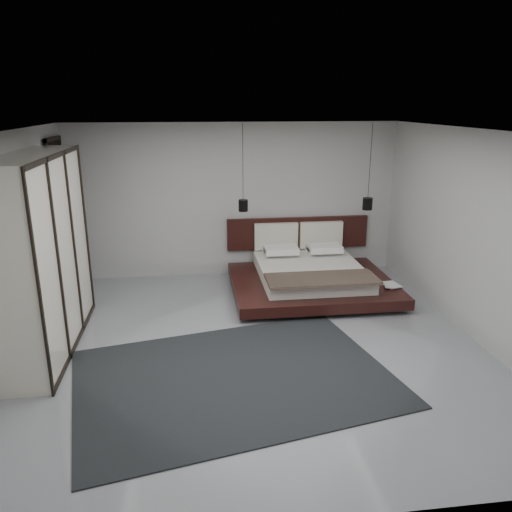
{
  "coord_description": "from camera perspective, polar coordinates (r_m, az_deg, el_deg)",
  "views": [
    {
      "loc": [
        -0.78,
        -6.02,
        3.13
      ],
      "look_at": [
        0.16,
        1.2,
        0.88
      ],
      "focal_mm": 35.0,
      "sensor_mm": 36.0,
      "label": 1
    }
  ],
  "objects": [
    {
      "name": "floor",
      "position": [
        6.83,
        -0.02,
        -10.11
      ],
      "size": [
        6.0,
        6.0,
        0.0
      ],
      "primitive_type": "plane",
      "color": "gray",
      "rests_on": "ground"
    },
    {
      "name": "ceiling",
      "position": [
        6.08,
        -0.02,
        14.07
      ],
      "size": [
        6.0,
        6.0,
        0.0
      ],
      "primitive_type": "plane",
      "rotation": [
        3.14,
        0.0,
        0.0
      ],
      "color": "white",
      "rests_on": "wall_back"
    },
    {
      "name": "wall_back",
      "position": [
        9.21,
        -2.44,
        6.34
      ],
      "size": [
        6.0,
        0.0,
        6.0
      ],
      "primitive_type": "plane",
      "rotation": [
        1.57,
        0.0,
        0.0
      ],
      "color": "#AEAEAC",
      "rests_on": "floor"
    },
    {
      "name": "wall_front",
      "position": [
        3.56,
        6.36,
        -11.96
      ],
      "size": [
        6.0,
        0.0,
        6.0
      ],
      "primitive_type": "plane",
      "rotation": [
        -1.57,
        0.0,
        0.0
      ],
      "color": "#AEAEAC",
      "rests_on": "floor"
    },
    {
      "name": "wall_left",
      "position": [
        6.64,
        -26.63,
        0.21
      ],
      "size": [
        0.0,
        6.0,
        6.0
      ],
      "primitive_type": "plane",
      "rotation": [
        1.57,
        0.0,
        1.57
      ],
      "color": "#AEAEAC",
      "rests_on": "floor"
    },
    {
      "name": "wall_right",
      "position": [
        7.31,
        23.99,
        1.99
      ],
      "size": [
        0.0,
        6.0,
        6.0
      ],
      "primitive_type": "plane",
      "rotation": [
        1.57,
        0.0,
        -1.57
      ],
      "color": "#AEAEAC",
      "rests_on": "floor"
    },
    {
      "name": "lattice_screen",
      "position": [
        8.93,
        -21.37,
        4.16
      ],
      "size": [
        0.05,
        0.9,
        2.6
      ],
      "primitive_type": "cube",
      "color": "black",
      "rests_on": "floor"
    },
    {
      "name": "bed",
      "position": [
        8.65,
        6.17,
        -2.15
      ],
      "size": [
        2.69,
        2.35,
        1.06
      ],
      "color": "black",
      "rests_on": "floor"
    },
    {
      "name": "book_lower",
      "position": [
        8.41,
        14.52,
        -3.31
      ],
      "size": [
        0.28,
        0.35,
        0.03
      ],
      "primitive_type": "imported",
      "rotation": [
        0.0,
        0.0,
        0.16
      ],
      "color": "#99724C",
      "rests_on": "bed"
    },
    {
      "name": "book_upper",
      "position": [
        8.37,
        14.48,
        -3.23
      ],
      "size": [
        0.25,
        0.3,
        0.02
      ],
      "primitive_type": "imported",
      "rotation": [
        0.0,
        0.0,
        -0.28
      ],
      "color": "#99724C",
      "rests_on": "book_lower"
    },
    {
      "name": "pendant_left",
      "position": [
        8.55,
        -1.47,
        5.85
      ],
      "size": [
        0.16,
        0.16,
        1.46
      ],
      "color": "black",
      "rests_on": "ceiling"
    },
    {
      "name": "pendant_right",
      "position": [
        9.05,
        12.63,
        5.89
      ],
      "size": [
        0.17,
        0.17,
        1.49
      ],
      "color": "black",
      "rests_on": "ceiling"
    },
    {
      "name": "wardrobe",
      "position": [
        6.9,
        -23.23,
        0.12
      ],
      "size": [
        0.61,
        2.59,
        2.54
      ],
      "color": "white",
      "rests_on": "floor"
    },
    {
      "name": "rug",
      "position": [
        6.09,
        -2.51,
        -13.69
      ],
      "size": [
        4.08,
        3.28,
        0.02
      ],
      "primitive_type": "cube",
      "rotation": [
        0.0,
        0.0,
        0.21
      ],
      "color": "black",
      "rests_on": "floor"
    }
  ]
}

